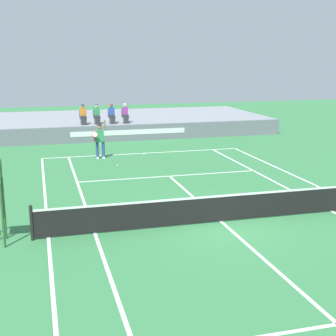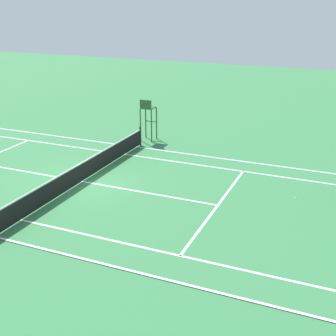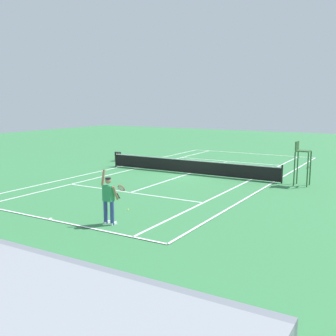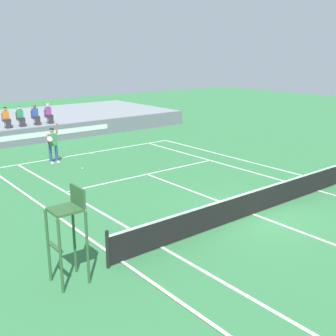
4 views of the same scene
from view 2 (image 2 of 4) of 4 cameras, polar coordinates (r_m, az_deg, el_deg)
ground_plane at (r=20.84m, az=-10.76°, el=-1.75°), size 80.00×80.00×0.00m
court at (r=20.84m, az=-10.76°, el=-1.72°), size 11.08×23.88×0.03m
net at (r=20.65m, az=-10.85°, el=-0.41°), size 11.98×0.10×1.07m
tennis_ball at (r=19.51m, az=15.80°, el=-3.69°), size 0.07×0.07×0.07m
umpire_chair at (r=26.13m, az=-2.56°, el=6.80°), size 0.77×0.77×2.44m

